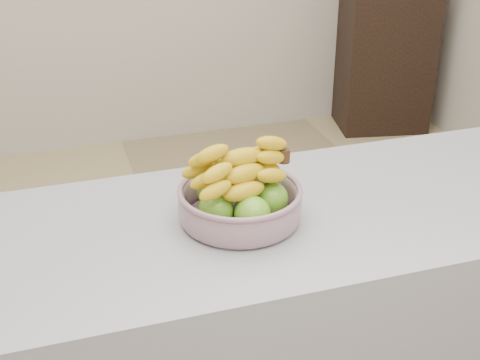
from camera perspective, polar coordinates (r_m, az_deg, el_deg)
The scene contains 3 objects.
ground at distance 2.51m, azimuth -3.01°, elevation -14.47°, with size 4.00×4.00×0.00m, color tan.
cabinet at distance 4.34m, azimuth 12.21°, elevation 10.63°, with size 0.54×0.43×0.96m, color black.
fruit_bowl at distance 1.47m, azimuth -0.01°, elevation -1.59°, with size 0.28×0.28×0.17m.
Camera 1 is at (-0.45, -1.83, 1.66)m, focal length 50.00 mm.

